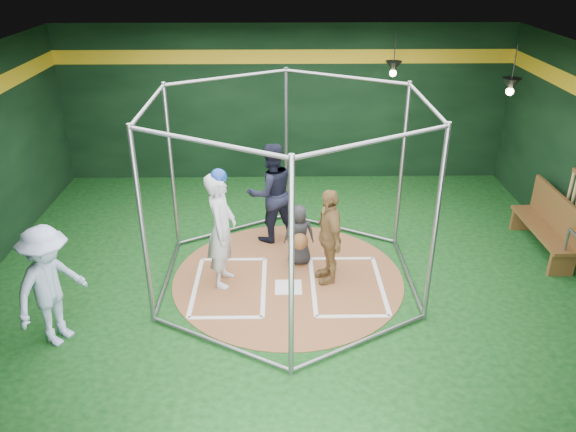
{
  "coord_description": "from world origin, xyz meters",
  "views": [
    {
      "loc": [
        -0.13,
        -7.92,
        5.01
      ],
      "look_at": [
        0.0,
        0.1,
        1.1
      ],
      "focal_mm": 35.0,
      "sensor_mm": 36.0,
      "label": 1
    }
  ],
  "objects_px": {
    "batter_figure": "(221,228)",
    "umpire": "(271,193)",
    "dugout_bench": "(549,223)",
    "visitor_leopard": "(329,236)"
  },
  "relations": [
    {
      "from": "umpire",
      "to": "dugout_bench",
      "type": "xyz_separation_m",
      "value": [
        4.92,
        -0.53,
        -0.38
      ]
    },
    {
      "from": "umpire",
      "to": "dugout_bench",
      "type": "relative_size",
      "value": 0.99
    },
    {
      "from": "umpire",
      "to": "visitor_leopard",
      "type": "bearing_deg",
      "value": 99.89
    },
    {
      "from": "batter_figure",
      "to": "visitor_leopard",
      "type": "bearing_deg",
      "value": 1.99
    },
    {
      "from": "visitor_leopard",
      "to": "dugout_bench",
      "type": "distance_m",
      "value": 4.09
    },
    {
      "from": "batter_figure",
      "to": "dugout_bench",
      "type": "height_order",
      "value": "batter_figure"
    },
    {
      "from": "dugout_bench",
      "to": "umpire",
      "type": "bearing_deg",
      "value": 173.87
    },
    {
      "from": "visitor_leopard",
      "to": "umpire",
      "type": "relative_size",
      "value": 0.86
    },
    {
      "from": "batter_figure",
      "to": "visitor_leopard",
      "type": "relative_size",
      "value": 1.23
    },
    {
      "from": "batter_figure",
      "to": "umpire",
      "type": "distance_m",
      "value": 1.67
    }
  ]
}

